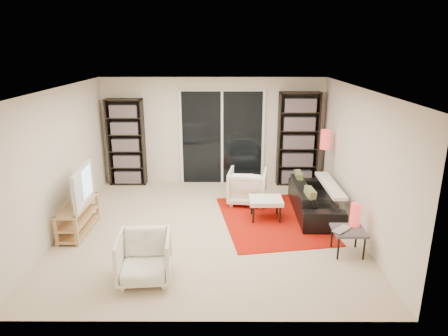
{
  "coord_description": "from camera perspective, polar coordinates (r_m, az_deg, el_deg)",
  "views": [
    {
      "loc": [
        0.27,
        -6.39,
        3.05
      ],
      "look_at": [
        0.25,
        0.3,
        1.0
      ],
      "focal_mm": 32.0,
      "sensor_mm": 36.0,
      "label": 1
    }
  ],
  "objects": [
    {
      "name": "bookshelf_right",
      "position": [
        9.09,
        10.52,
        4.05
      ],
      "size": [
        0.9,
        0.3,
        2.1
      ],
      "color": "black",
      "rests_on": "ground"
    },
    {
      "name": "armchair_back",
      "position": [
        8.05,
        3.36,
        -2.62
      ],
      "size": [
        0.84,
        0.86,
        0.69
      ],
      "primitive_type": "imported",
      "rotation": [
        0.0,
        0.0,
        2.99
      ],
      "color": "white",
      "rests_on": "floor"
    },
    {
      "name": "wall_back",
      "position": [
        9.08,
        -1.55,
        5.28
      ],
      "size": [
        5.0,
        0.02,
        2.4
      ],
      "primitive_type": "cube",
      "color": "beige",
      "rests_on": "ground"
    },
    {
      "name": "laptop",
      "position": [
        6.28,
        16.85,
        -8.58
      ],
      "size": [
        0.4,
        0.4,
        0.03
      ],
      "primitive_type": "imported",
      "rotation": [
        0.0,
        0.0,
        0.78
      ],
      "color": "silver",
      "rests_on": "side_table"
    },
    {
      "name": "ottoman",
      "position": [
        7.32,
        5.99,
        -4.74
      ],
      "size": [
        0.6,
        0.49,
        0.4
      ],
      "color": "white",
      "rests_on": "floor"
    },
    {
      "name": "tv_stand",
      "position": [
        7.28,
        -20.09,
        -6.56
      ],
      "size": [
        0.37,
        1.17,
        0.5
      ],
      "color": "tan",
      "rests_on": "floor"
    },
    {
      "name": "bookshelf_left",
      "position": [
        9.23,
        -13.77,
        3.56
      ],
      "size": [
        0.8,
        0.3,
        1.95
      ],
      "color": "black",
      "rests_on": "ground"
    },
    {
      "name": "wall_front",
      "position": [
        4.31,
        -3.46,
        -8.39
      ],
      "size": [
        5.0,
        0.02,
        2.4
      ],
      "primitive_type": "cube",
      "color": "beige",
      "rests_on": "ground"
    },
    {
      "name": "sofa",
      "position": [
        7.75,
        12.82,
        -4.37
      ],
      "size": [
        0.79,
        1.92,
        0.56
      ],
      "primitive_type": "imported",
      "rotation": [
        0.0,
        0.0,
        1.55
      ],
      "color": "black",
      "rests_on": "floor"
    },
    {
      "name": "wall_right",
      "position": [
        7.02,
        18.7,
        0.83
      ],
      "size": [
        0.02,
        5.0,
        2.4
      ],
      "primitive_type": "cube",
      "color": "beige",
      "rests_on": "ground"
    },
    {
      "name": "ceiling",
      "position": [
        6.43,
        -2.28,
        11.22
      ],
      "size": [
        5.0,
        5.0,
        0.02
      ],
      "primitive_type": "cube",
      "color": "white",
      "rests_on": "wall_back"
    },
    {
      "name": "floor",
      "position": [
        7.08,
        -2.05,
        -8.47
      ],
      "size": [
        5.0,
        5.0,
        0.0
      ],
      "primitive_type": "plane",
      "color": "beige",
      "rests_on": "ground"
    },
    {
      "name": "wall_left",
      "position": [
        7.2,
        -22.45,
        0.84
      ],
      "size": [
        0.02,
        5.0,
        2.4
      ],
      "primitive_type": "cube",
      "color": "beige",
      "rests_on": "ground"
    },
    {
      "name": "table_lamp",
      "position": [
        6.47,
        18.24,
        -6.33
      ],
      "size": [
        0.16,
        0.16,
        0.36
      ],
      "primitive_type": "cylinder",
      "color": "red",
      "rests_on": "side_table"
    },
    {
      "name": "armchair_front",
      "position": [
        5.6,
        -11.3,
        -12.44
      ],
      "size": [
        0.76,
        0.78,
        0.65
      ],
      "primitive_type": "imported",
      "rotation": [
        0.0,
        0.0,
        0.08
      ],
      "color": "white",
      "rests_on": "floor"
    },
    {
      "name": "floor_lamp",
      "position": [
        8.33,
        14.2,
        3.04
      ],
      "size": [
        0.22,
        0.22,
        1.44
      ],
      "color": "black",
      "rests_on": "floor"
    },
    {
      "name": "side_table",
      "position": [
        6.39,
        17.37,
        -8.74
      ],
      "size": [
        0.48,
        0.48,
        0.4
      ],
      "color": "#47474C",
      "rests_on": "floor"
    },
    {
      "name": "sliding_door",
      "position": [
        9.07,
        -0.28,
        4.31
      ],
      "size": [
        1.92,
        0.08,
        2.16
      ],
      "color": "white",
      "rests_on": "ground"
    },
    {
      "name": "rug",
      "position": [
        7.42,
        6.96,
        -7.3
      ],
      "size": [
        2.11,
        2.62,
        0.01
      ],
      "primitive_type": "cube",
      "rotation": [
        0.0,
        0.0,
        0.16
      ],
      "color": "#A81106",
      "rests_on": "floor"
    },
    {
      "name": "tv",
      "position": [
        7.08,
        -20.39,
        -2.43
      ],
      "size": [
        0.24,
        1.12,
        0.64
      ],
      "primitive_type": "imported",
      "rotation": [
        0.0,
        0.0,
        1.66
      ],
      "color": "black",
      "rests_on": "tv_stand"
    }
  ]
}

